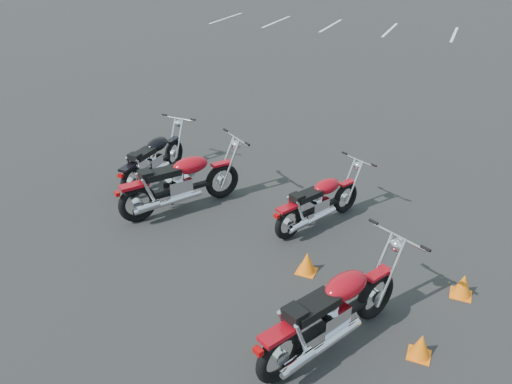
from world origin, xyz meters
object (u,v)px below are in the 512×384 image
at_px(motorcycle_second_black, 153,159).
at_px(motorcycle_front_red, 181,183).
at_px(motorcycle_third_red, 319,202).
at_px(motorcycle_rear_red, 332,312).

bearing_deg(motorcycle_second_black, motorcycle_front_red, -35.18).
distance_m(motorcycle_front_red, motorcycle_third_red, 2.42).
xyz_separation_m(motorcycle_front_red, motorcycle_rear_red, (3.34, -2.16, -0.01)).
bearing_deg(motorcycle_third_red, motorcycle_rear_red, -69.77).
height_order(motorcycle_front_red, motorcycle_second_black, motorcycle_front_red).
distance_m(motorcycle_second_black, motorcycle_rear_red, 5.30).
relative_size(motorcycle_second_black, motorcycle_third_red, 1.10).
relative_size(motorcycle_third_red, motorcycle_rear_red, 0.84).
distance_m(motorcycle_second_black, motorcycle_third_red, 3.48).
relative_size(motorcycle_front_red, motorcycle_second_black, 1.05).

